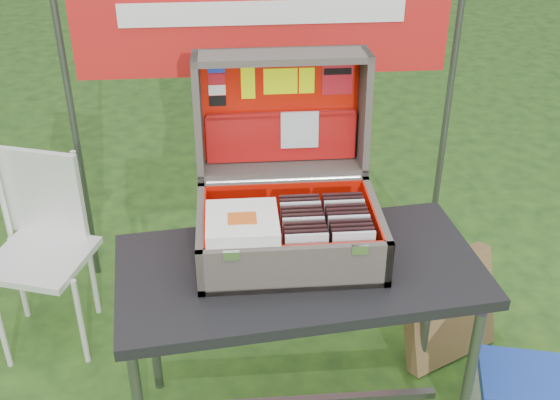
{
  "coord_description": "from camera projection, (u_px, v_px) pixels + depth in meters",
  "views": [
    {
      "loc": [
        -0.16,
        -1.82,
        2.13
      ],
      "look_at": [
        -0.01,
        0.1,
        0.97
      ],
      "focal_mm": 45.0,
      "sensor_mm": 36.0,
      "label": 1
    }
  ],
  "objects": [
    {
      "name": "cd_left_2",
      "position": [
        305.0,
        246.0,
        2.22
      ],
      "size": [
        0.13,
        0.01,
        0.15
      ],
      "primitive_type": "cube",
      "color": "black",
      "rests_on": "suitcase_liner_floor"
    },
    {
      "name": "chair_leg_fr",
      "position": [
        81.0,
        322.0,
        2.88
      ],
      "size": [
        0.02,
        0.02,
        0.43
      ],
      "primitive_type": "cylinder",
      "color": "silver",
      "rests_on": "ground"
    },
    {
      "name": "cd_left_3",
      "position": [
        304.0,
        242.0,
        2.24
      ],
      "size": [
        0.13,
        0.01,
        0.15
      ],
      "primitive_type": "cube",
      "color": "black",
      "rests_on": "suitcase_liner_floor"
    },
    {
      "name": "cd_right_1",
      "position": [
        352.0,
        249.0,
        2.21
      ],
      "size": [
        0.13,
        0.01,
        0.15
      ],
      "primitive_type": "cube",
      "color": "black",
      "rests_on": "suitcase_liner_floor"
    },
    {
      "name": "suitcase_base_wall_right",
      "position": [
        376.0,
        229.0,
        2.36
      ],
      "size": [
        0.02,
        0.43,
        0.16
      ],
      "primitive_type": "cube",
      "color": "#58524B",
      "rests_on": "table_top"
    },
    {
      "name": "songbook_5",
      "position": [
        242.0,
        220.0,
        2.2
      ],
      "size": [
        0.23,
        0.23,
        0.0
      ],
      "primitive_type": "cube",
      "color": "white",
      "rests_on": "suitcase_base_wall_front"
    },
    {
      "name": "cd_right_9",
      "position": [
        342.0,
        216.0,
        2.38
      ],
      "size": [
        0.13,
        0.01,
        0.15
      ],
      "primitive_type": "cube",
      "color": "black",
      "rests_on": "suitcase_liner_floor"
    },
    {
      "name": "cd_left_10",
      "position": [
        299.0,
        215.0,
        2.39
      ],
      "size": [
        0.13,
        0.01,
        0.15
      ],
      "primitive_type": "cube",
      "color": "black",
      "rests_on": "suitcase_liner_floor"
    },
    {
      "name": "lid_card_neon_tall",
      "position": [
        248.0,
        82.0,
        2.44
      ],
      "size": [
        0.05,
        0.01,
        0.12
      ],
      "primitive_type": "cube",
      "rotation": [
        -1.64,
        0.0,
        0.0
      ],
      "color": "#D7F802",
      "rests_on": "suitcase_lid_liner"
    },
    {
      "name": "suitcase_pocket_edge",
      "position": [
        281.0,
        115.0,
        2.49
      ],
      "size": [
        0.53,
        0.02,
        0.02
      ],
      "primitive_type": "cube",
      "rotation": [
        -1.64,
        0.0,
        0.0
      ],
      "color": "#A1100F",
      "rests_on": "suitcase_lid_pocket"
    },
    {
      "name": "cd_right_2",
      "position": [
        350.0,
        244.0,
        2.23
      ],
      "size": [
        0.13,
        0.01,
        0.15
      ],
      "primitive_type": "cube",
      "color": "black",
      "rests_on": "suitcase_liner_floor"
    },
    {
      "name": "banner_text",
      "position": [
        263.0,
        13.0,
        2.91
      ],
      "size": [
        1.2,
        0.0,
        0.1
      ],
      "primitive_type": "cube",
      "color": "white",
      "rests_on": "banner"
    },
    {
      "name": "cd_left_4",
      "position": [
        303.0,
        238.0,
        2.27
      ],
      "size": [
        0.13,
        0.01,
        0.15
      ],
      "primitive_type": "cube",
      "color": "silver",
      "rests_on": "suitcase_liner_floor"
    },
    {
      "name": "songbook_6",
      "position": [
        242.0,
        219.0,
        2.2
      ],
      "size": [
        0.23,
        0.23,
        0.0
      ],
      "primitive_type": "cube",
      "color": "white",
      "rests_on": "suitcase_base_wall_front"
    },
    {
      "name": "suitcase_base_wall_back",
      "position": [
        284.0,
        201.0,
        2.51
      ],
      "size": [
        0.61,
        0.02,
        0.16
      ],
      "primitive_type": "cube",
      "color": "#58524B",
      "rests_on": "table_top"
    },
    {
      "name": "cd_right_6",
      "position": [
        346.0,
        228.0,
        2.32
      ],
      "size": [
        0.13,
        0.01,
        0.15
      ],
      "primitive_type": "cube",
      "color": "black",
      "rests_on": "suitcase_liner_floor"
    },
    {
      "name": "cooler_lid",
      "position": [
        532.0,
        380.0,
        2.49
      ],
      "size": [
        0.41,
        0.35,
        0.04
      ],
      "primitive_type": "cube",
      "rotation": [
        0.0,
        0.0,
        -0.24
      ],
      "color": "#1B3EA9",
      "rests_on": "cooler_body"
    },
    {
      "name": "lid_sticker_cc_c",
      "position": [
        217.0,
        90.0,
        2.45
      ],
      "size": [
        0.06,
        0.01,
        0.04
      ],
      "primitive_type": "cube",
      "rotation": [
        -1.64,
        0.0,
        0.0
      ],
      "color": "white",
      "rests_on": "suitcase_lid_liner"
    },
    {
      "name": "suitcase_lid_back",
      "position": [
        280.0,
        107.0,
        2.52
      ],
      "size": [
        0.61,
        0.05,
        0.43
      ],
      "primitive_type": "cube",
      "rotation": [
        -1.64,
        0.0,
        0.0
      ],
      "color": "#58524B",
      "rests_on": "suitcase_base_wall_back"
    },
    {
      "name": "suitcase_liner_wall_left",
      "position": [
        206.0,
        233.0,
        2.31
      ],
      "size": [
        0.01,
        0.39,
        0.14
      ],
      "primitive_type": "cube",
      "color": "red",
      "rests_on": "suitcase_base_bottom"
    },
    {
      "name": "banner",
      "position": [
        263.0,
        12.0,
        2.93
      ],
      "size": [
        1.6,
        0.02,
        0.55
      ],
      "primitive_type": "cube",
      "color": "red",
      "rests_on": "banner_post_left"
    },
    {
      "name": "table_top",
      "position": [
        300.0,
        270.0,
        2.33
      ],
      "size": [
        1.26,
        0.73,
        0.04
      ],
      "primitive_type": "cube",
      "rotation": [
        0.0,
        0.0,
        0.11
      ],
      "color": "black",
      "rests_on": "ground"
    },
    {
      "name": "suitcase_lid_rim_left",
      "position": [
        198.0,
        117.0,
        2.44
      ],
      "size": [
        0.02,
        0.19,
        0.44
      ],
      "primitive_type": "cube",
      "rotation": [
        -1.64,
        0.0,
        0.0
      ],
      "color": "#58524B",
      "rests_on": "suitcase_lid_back"
    },
    {
      "name": "banner_post_right",
      "position": [
        448.0,
        105.0,
        3.22
      ],
      "size": [
        0.03,
        0.03,
        1.7
      ],
      "primitive_type": "cylinder",
      "color": "#59595B",
      "rests_on": "ground"
    },
    {
      "name": "table",
      "position": [
        298.0,
        351.0,
        2.51
      ],
      "size": [
        1.26,
        0.73,
        0.75
      ],
      "primitive_type": null,
      "rotation": [
        0.0,
        0.0,
        0.11
      ],
      "color": "black",
      "rests_on": "ground"
    },
    {
      "name": "cd_right_0",
      "position": [
        353.0,
        253.0,
        2.19
      ],
      "size": [
        0.13,
        0.01,
        0.15
      ],
      "primitive_type": "cube",
      "color": "silver",
      "rests_on": "suitcase_liner_floor"
    },
    {
      "name": "cd_right_4",
      "position": [
        348.0,
        236.0,
        2.28
      ],
      "size": [
        0.13,
        0.01,
        0.15
      ],
      "primitive_type": "cube",
      "color": "silver",
      "rests_on": "suitcase_liner_floor"
    },
    {
      "name": "suitcase_lid_rim_far",
      "position": [
        282.0,
        56.0,
        2.36
      ],
      "size": [
        0.61,
        0.16,
        0.03
      ],
      "primitive_type": "cube",
      "rotation": [
        -1.64,
        0.0,
        0.0
      ],
      "color": "#58524B",
      "rests_on": "suitcase_lid_back"
    },
    {
      "name": "cardboard_box",
      "position": [
        449.0,
        309.0,
        2.94
      ],
      "size": [
        0.47,
        0.35,
        0.46
      ],
      "primitive_type": "cube",
      "rotation": [
        -0.25,
        0.0,
        0.46
      ],
      "color": "olive",
      "rests_on": "ground"
    },
    {
      "name": "suitcase_base_bottom",
      "position": [
        289.0,
        250.0,
        2.37
      ],
      "size": [
        0.61,
        0.43,
        0.02
      ],
      "primitive_type": "cube",
      "color": "#58524B",
      "rests_on": "table_top"
    },
    {
      "name": "songbook_0",
      "position": [
        242.0,
        227.0,
        2.21
      ],
      "size": [
        0.23,
        0.23,
        0.0
      ],
      "primitive_type": "cube",
      "color": "white",
      "rests_on": "suitcase_base_wall_front"
    },
    {
      "name": "chair_backrest",
      "position": [
        40.0,
        193.0,
        2.95
      ],
      "size": [
        0.37,
        0.15,
        0.4
      ],
      "primitive_type": "cube",
      "rotation": [
        0.0,
        0.0,
        -0.31
      ],
      "color": "silver",
      "rests_on": "chair_seat"
    },
    {
      "name": "table_leg_fr",
      "position": [
        466.0,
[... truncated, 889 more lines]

